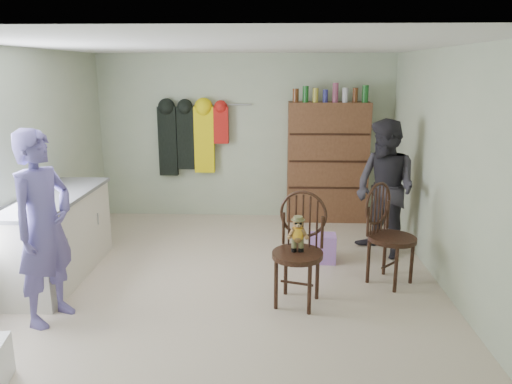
{
  "coord_description": "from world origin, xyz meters",
  "views": [
    {
      "loc": [
        0.45,
        -5.15,
        2.28
      ],
      "look_at": [
        0.25,
        0.2,
        0.95
      ],
      "focal_mm": 35.0,
      "sensor_mm": 36.0,
      "label": 1
    }
  ],
  "objects_px": {
    "chair_front": "(299,243)",
    "dresser": "(327,161)",
    "chair_far": "(387,230)",
    "counter": "(57,236)"
  },
  "relations": [
    {
      "from": "chair_far",
      "to": "dresser",
      "type": "height_order",
      "value": "dresser"
    },
    {
      "from": "chair_far",
      "to": "chair_front",
      "type": "bearing_deg",
      "value": 162.22
    },
    {
      "from": "counter",
      "to": "chair_front",
      "type": "height_order",
      "value": "chair_front"
    },
    {
      "from": "counter",
      "to": "dresser",
      "type": "bearing_deg",
      "value": 35.68
    },
    {
      "from": "counter",
      "to": "chair_far",
      "type": "xyz_separation_m",
      "value": [
        3.62,
        0.0,
        0.12
      ]
    },
    {
      "from": "counter",
      "to": "chair_front",
      "type": "xyz_separation_m",
      "value": [
        2.65,
        -0.52,
        0.15
      ]
    },
    {
      "from": "chair_far",
      "to": "dresser",
      "type": "distance_m",
      "value": 2.36
    },
    {
      "from": "chair_far",
      "to": "dresser",
      "type": "xyz_separation_m",
      "value": [
        -0.42,
        2.3,
        0.33
      ]
    },
    {
      "from": "counter",
      "to": "dresser",
      "type": "relative_size",
      "value": 0.9
    },
    {
      "from": "chair_front",
      "to": "dresser",
      "type": "xyz_separation_m",
      "value": [
        0.55,
        2.82,
        0.3
      ]
    }
  ]
}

